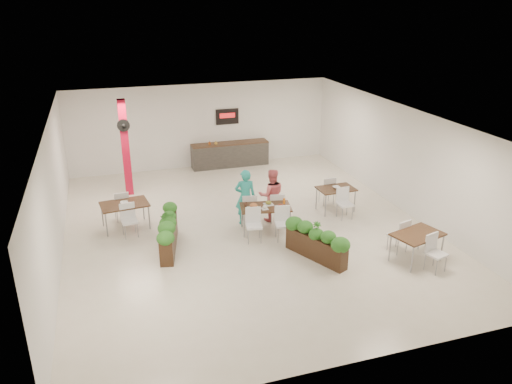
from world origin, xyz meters
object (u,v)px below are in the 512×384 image
planter_right (316,241)px  side_table_c (417,238)px  side_table_a (125,207)px  side_table_b (336,192)px  diner_man (245,197)px  planter_left (168,230)px  red_column (125,147)px  service_counter (230,154)px  diner_woman (271,195)px  main_table (265,210)px

planter_right → side_table_c: size_ratio=1.07×
side_table_a → side_table_b: same height
diner_man → side_table_b: size_ratio=1.02×
diner_man → planter_left: (-2.36, -0.90, -0.30)m
red_column → side_table_b: red_column is taller
side_table_b → side_table_a: bearing=171.8°
service_counter → diner_man: size_ratio=1.80×
red_column → planter_right: bearing=-55.3°
planter_left → red_column: bearing=99.1°
side_table_b → diner_man: bearing=179.3°
service_counter → side_table_b: bearing=-69.4°
diner_man → side_table_a: bearing=-2.2°
diner_woman → red_column: bearing=-31.1°
planter_right → side_table_b: 3.19m
red_column → side_table_a: bearing=-96.3°
planter_right → side_table_b: bearing=55.1°
main_table → planter_right: (0.71, -1.91, -0.14)m
red_column → side_table_c: bearing=-46.5°
side_table_a → side_table_b: size_ratio=1.02×
service_counter → diner_man: bearing=-100.1°
service_counter → planter_left: (-3.30, -6.21, 0.03)m
service_counter → planter_right: (0.16, -7.86, 0.01)m
red_column → main_table: bearing=-49.9°
main_table → side_table_b: bearing=15.7°
side_table_c → side_table_a: bearing=132.8°
side_table_a → side_table_c: 7.98m
main_table → diner_man: bearing=120.8°
main_table → planter_left: (-2.75, -0.25, -0.11)m
service_counter → side_table_a: bearing=-133.4°
main_table → side_table_a: size_ratio=1.10×
planter_left → side_table_b: bearing=10.2°
planter_right → side_table_a: (-4.45, 3.32, 0.14)m
red_column → side_table_a: size_ratio=1.93×
diner_man → diner_woman: bearing=-169.4°
red_column → diner_man: bearing=-48.4°
side_table_c → diner_woman: bearing=112.1°
red_column → diner_woman: bearing=-41.7°
diner_woman → side_table_c: (2.65, -3.42, -0.17)m
red_column → main_table: 5.45m
diner_man → diner_woman: diner_man is taller
service_counter → diner_woman: 5.32m
diner_woman → diner_man: bearing=10.6°
red_column → side_table_c: (6.50, -6.86, -1.01)m
planter_right → side_table_c: (2.35, -0.86, 0.13)m
red_column → planter_left: 4.54m
red_column → diner_man: (3.06, -3.44, -0.81)m
main_table → side_table_c: 4.12m
red_column → planter_right: red_column is taller
planter_left → side_table_c: size_ratio=1.23×
service_counter → side_table_c: (2.51, -8.72, 0.14)m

